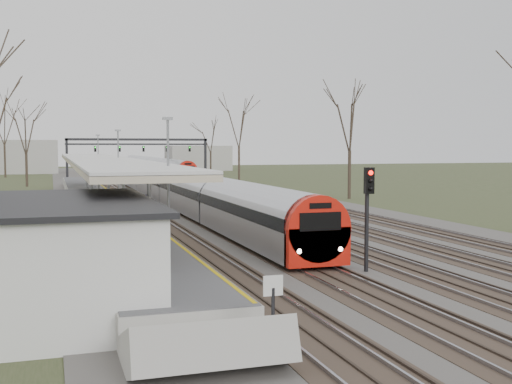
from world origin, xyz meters
The scene contains 10 objects.
track_bed centered at (0.26, 55.00, 0.06)m, with size 24.00×160.00×0.22m.
platform centered at (-9.05, 37.50, 0.50)m, with size 3.50×69.00×1.00m, color #9E9B93.
canopy centered at (-9.05, 32.99, 3.93)m, with size 4.10×50.00×3.11m.
station_building centered at (-12.50, 8.00, 1.60)m, with size 6.00×9.00×3.20m, color silver.
signal_gantry centered at (0.29, 84.99, 4.91)m, with size 21.00×0.59×6.08m.
tree_east_far centered at (14.00, 42.00, 7.29)m, with size 5.00×5.00×10.30m.
train_near centered at (-2.50, 55.58, 1.48)m, with size 2.62×90.21×3.05m.
train_far centered at (4.50, 99.03, 1.48)m, with size 2.62×60.21×3.05m.
passenger centered at (-8.15, 16.65, 1.89)m, with size 0.65×0.42×1.77m, color navy.
signal_post centered at (-0.75, 10.21, 2.72)m, with size 0.35×0.45×4.10m.
Camera 1 is at (-12.17, -11.56, 4.89)m, focal length 45.00 mm.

